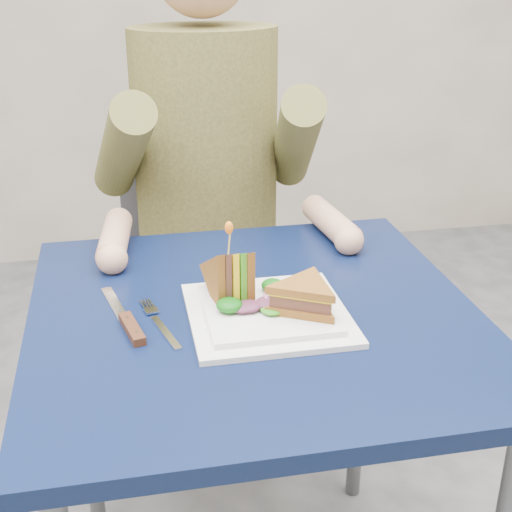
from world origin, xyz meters
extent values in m
cube|color=black|center=(0.00, 0.00, 0.71)|extent=(0.75, 0.75, 0.03)
cylinder|color=#595B5E|center=(-0.32, 0.32, 0.35)|extent=(0.04, 0.04, 0.70)
cylinder|color=#595B5E|center=(0.32, 0.32, 0.35)|extent=(0.04, 0.04, 0.70)
cube|color=#47474C|center=(0.00, 0.62, 0.45)|extent=(0.42, 0.40, 0.04)
cube|color=#47474C|center=(0.00, 0.80, 0.70)|extent=(0.42, 0.03, 0.46)
cylinder|color=#47474C|center=(-0.18, 0.45, 0.21)|extent=(0.02, 0.02, 0.43)
cylinder|color=#47474C|center=(0.18, 0.45, 0.21)|extent=(0.02, 0.02, 0.43)
cylinder|color=#47474C|center=(-0.18, 0.79, 0.21)|extent=(0.02, 0.02, 0.43)
cylinder|color=#47474C|center=(0.18, 0.79, 0.21)|extent=(0.02, 0.02, 0.43)
cylinder|color=#4D4923|center=(0.00, 0.60, 0.87)|extent=(0.34, 0.34, 0.52)
cylinder|color=brown|center=(-0.20, 0.51, 0.89)|extent=(0.15, 0.39, 0.31)
cylinder|color=tan|center=(-0.23, 0.31, 0.76)|extent=(0.08, 0.20, 0.06)
sphere|color=tan|center=(-0.23, 0.21, 0.76)|extent=(0.06, 0.06, 0.06)
cylinder|color=brown|center=(0.20, 0.51, 0.89)|extent=(0.15, 0.39, 0.31)
cylinder|color=tan|center=(0.23, 0.31, 0.76)|extent=(0.08, 0.20, 0.06)
sphere|color=tan|center=(0.23, 0.21, 0.76)|extent=(0.06, 0.06, 0.06)
cube|color=white|center=(0.02, -0.03, 0.73)|extent=(0.26, 0.26, 0.01)
cube|color=white|center=(0.02, -0.03, 0.74)|extent=(0.21, 0.21, 0.01)
cube|color=silver|center=(-0.15, -0.05, 0.73)|extent=(0.04, 0.12, 0.00)
cube|color=silver|center=(-0.17, 0.03, 0.73)|extent=(0.03, 0.03, 0.00)
cube|color=silver|center=(-0.18, 0.05, 0.73)|extent=(0.01, 0.03, 0.00)
cube|color=silver|center=(-0.18, 0.05, 0.73)|extent=(0.01, 0.03, 0.00)
cube|color=silver|center=(-0.18, 0.05, 0.73)|extent=(0.01, 0.03, 0.00)
cube|color=silver|center=(-0.17, 0.05, 0.73)|extent=(0.01, 0.03, 0.00)
cube|color=silver|center=(-0.23, 0.07, 0.73)|extent=(0.05, 0.14, 0.00)
cube|color=black|center=(-0.21, -0.04, 0.74)|extent=(0.04, 0.10, 0.01)
cylinder|color=silver|center=(-0.21, -0.01, 0.74)|extent=(0.01, 0.01, 0.00)
cylinder|color=silver|center=(-0.20, -0.06, 0.74)|extent=(0.01, 0.01, 0.00)
cylinder|color=tan|center=(-0.04, 0.02, 0.85)|extent=(0.01, 0.01, 0.06)
ellipsoid|color=orange|center=(-0.04, 0.02, 0.88)|extent=(0.01, 0.01, 0.02)
torus|color=#9E4C7A|center=(0.03, -0.02, 0.77)|extent=(0.04, 0.04, 0.02)
camera|label=1|loc=(-0.20, -1.04, 1.30)|focal=50.00mm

